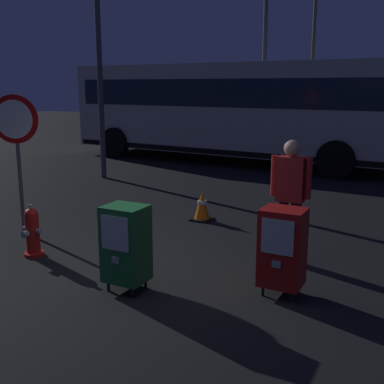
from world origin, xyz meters
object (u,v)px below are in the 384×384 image
Objects in this scene: fire_hydrant at (32,232)px; street_light_near_right at (265,41)px; newspaper_box_primary at (282,247)px; bus_far at (261,102)px; bus_near at (231,107)px; street_light_far_left at (315,19)px; traffic_cone at (202,206)px; newspaper_box_secondary at (126,244)px; stop_sign at (16,135)px; pedestrian at (290,194)px.

street_light_near_right is at bearing 91.59° from fire_hydrant.
bus_far is (-5.22, 13.74, 1.14)m from newspaper_box_primary.
street_light_near_right is at bearing 58.07° from bus_near.
street_light_far_left reaches higher than newspaper_box_primary.
traffic_cone is 0.05× the size of bus_near.
fire_hydrant is at bearing -89.79° from street_light_far_left.
stop_sign reaches higher than newspaper_box_secondary.
pedestrian reaches higher than newspaper_box_secondary.
stop_sign is (-0.95, 0.71, 1.25)m from fire_hydrant.
bus_far is at bearing 102.72° from bus_near.
newspaper_box_primary is at bearing 23.50° from newspaper_box_secondary.
fire_hydrant reaches higher than traffic_cone.
bus_near reaches higher than fire_hydrant.
street_light_far_left is at bearing 103.21° from newspaper_box_primary.
bus_near is (-0.99, 9.35, 1.36)m from fire_hydrant.
fire_hydrant is 14.28m from bus_far.
street_light_near_right reaches higher than bus_near.
bus_far is 3.91m from street_light_far_left.
street_light_near_right is (-3.78, 9.94, 3.15)m from newspaper_box_primary.
newspaper_box_primary is at bearing -4.32° from stop_sign.
newspaper_box_secondary is 1.92× the size of traffic_cone.
stop_sign is 15.20m from street_light_far_left.
pedestrian reaches higher than fire_hydrant.
fire_hydrant is at bearing -88.41° from street_light_near_right.
pedestrian is at bearing -75.11° from bus_far.
street_light_near_right reaches higher than fire_hydrant.
bus_near reaches higher than stop_sign.
stop_sign is (-4.45, 0.34, 1.03)m from newspaper_box_primary.
stop_sign is at bearing -169.98° from pedestrian.
street_light_far_left is (-1.35, 12.75, 4.69)m from traffic_cone.
bus_near is at bearing -87.73° from bus_far.
street_light_near_right is 5.35m from street_light_far_left.
newspaper_box_secondary is 0.46× the size of stop_sign.
pedestrian is at bearing -33.69° from traffic_cone.
newspaper_box_secondary is 3.16m from stop_sign.
traffic_cone is 8.45m from street_light_near_right.
stop_sign is 1.34× the size of pedestrian.
newspaper_box_secondary is at bearing -156.50° from newspaper_box_primary.
bus_far reaches higher than fire_hydrant.
pedestrian is at bearing 24.10° from fire_hydrant.
traffic_cone is at bearing 65.00° from fire_hydrant.
street_light_far_left is at bearing 87.47° from street_light_near_right.
stop_sign is at bearing -85.93° from bus_near.
newspaper_box_secondary is 0.10× the size of bus_near.
bus_near is 0.99× the size of bus_far.
bus_near reaches higher than traffic_cone.
street_light_far_left is (-0.06, 15.51, 4.60)m from fire_hydrant.
fire_hydrant is 1.89m from newspaper_box_secondary.
bus_near is (-2.27, 6.58, 1.45)m from traffic_cone.
pedestrian is 0.26× the size of street_light_near_right.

